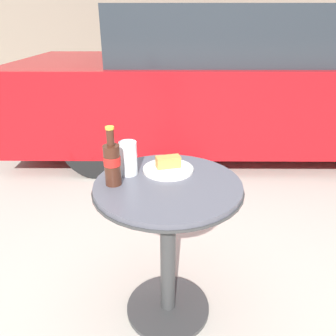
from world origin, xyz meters
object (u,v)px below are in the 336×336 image
object	(u,v)px
cola_bottle_left	(112,162)
drinking_glass	(128,160)
bistro_table	(168,224)
lunch_plate_near	(167,167)
parked_car	(242,85)

from	to	relation	value
cola_bottle_left	drinking_glass	xyz separation A→B (m)	(0.05, 0.09, -0.03)
bistro_table	cola_bottle_left	world-z (taller)	cola_bottle_left
cola_bottle_left	lunch_plate_near	xyz separation A→B (m)	(0.21, 0.13, -0.08)
bistro_table	parked_car	world-z (taller)	parked_car
drinking_glass	lunch_plate_near	world-z (taller)	drinking_glass
lunch_plate_near	drinking_glass	bearing A→B (deg)	-168.04
bistro_table	lunch_plate_near	world-z (taller)	lunch_plate_near
cola_bottle_left	parked_car	world-z (taller)	parked_car
bistro_table	drinking_glass	bearing A→B (deg)	153.87
lunch_plate_near	parked_car	world-z (taller)	parked_car
lunch_plate_near	parked_car	size ratio (longest dim) A/B	0.05
cola_bottle_left	parked_car	distance (m)	2.48
parked_car	drinking_glass	bearing A→B (deg)	-112.82
drinking_glass	lunch_plate_near	bearing A→B (deg)	11.96
cola_bottle_left	drinking_glass	world-z (taller)	cola_bottle_left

